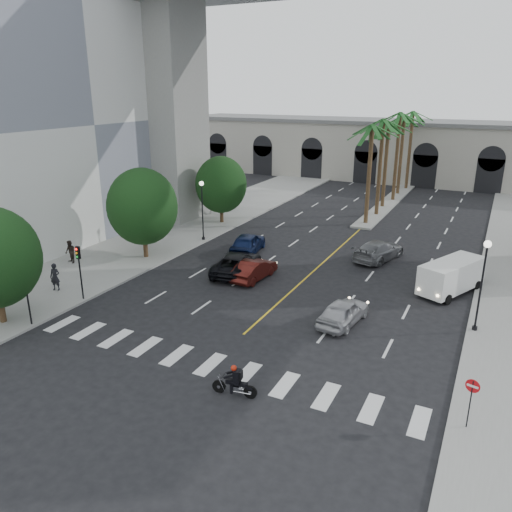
% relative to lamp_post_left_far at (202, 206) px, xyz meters
% --- Properties ---
extents(ground, '(140.00, 140.00, 0.00)m').
position_rel_lamp_post_left_far_xyz_m(ground, '(11.40, -16.00, -3.22)').
color(ground, black).
rests_on(ground, ground).
extents(sidewalk_left, '(8.00, 100.00, 0.15)m').
position_rel_lamp_post_left_far_xyz_m(sidewalk_left, '(-3.60, -1.00, -3.15)').
color(sidewalk_left, gray).
rests_on(sidewalk_left, ground).
extents(median, '(2.00, 24.00, 0.20)m').
position_rel_lamp_post_left_far_xyz_m(median, '(11.40, 22.00, -3.12)').
color(median, gray).
rests_on(median, ground).
extents(building_left, '(16.50, 32.50, 20.60)m').
position_rel_lamp_post_left_far_xyz_m(building_left, '(-15.60, -4.00, 7.09)').
color(building_left, silver).
rests_on(building_left, ground).
extents(pier_building, '(71.00, 10.50, 8.50)m').
position_rel_lamp_post_left_far_xyz_m(pier_building, '(11.40, 39.00, 1.04)').
color(pier_building, '#B1AE9F').
rests_on(pier_building, ground).
extents(bridge, '(75.00, 13.00, 26.00)m').
position_rel_lamp_post_left_far_xyz_m(bridge, '(14.82, 6.00, 15.29)').
color(bridge, gray).
rests_on(bridge, ground).
extents(palm_a, '(3.20, 3.20, 10.30)m').
position_rel_lamp_post_left_far_xyz_m(palm_a, '(11.40, 12.00, 5.88)').
color(palm_a, '#47331E').
rests_on(palm_a, ground).
extents(palm_b, '(3.20, 3.20, 10.60)m').
position_rel_lamp_post_left_far_xyz_m(palm_b, '(11.50, 16.00, 6.15)').
color(palm_b, '#47331E').
rests_on(palm_b, ground).
extents(palm_c, '(3.20, 3.20, 10.10)m').
position_rel_lamp_post_left_far_xyz_m(palm_c, '(11.20, 20.00, 5.69)').
color(palm_c, '#47331E').
rests_on(palm_c, ground).
extents(palm_d, '(3.20, 3.20, 10.90)m').
position_rel_lamp_post_left_far_xyz_m(palm_d, '(11.55, 24.00, 6.43)').
color(palm_d, '#47331E').
rests_on(palm_d, ground).
extents(palm_e, '(3.20, 3.20, 10.40)m').
position_rel_lamp_post_left_far_xyz_m(palm_e, '(11.30, 28.00, 5.97)').
color(palm_e, '#47331E').
rests_on(palm_e, ground).
extents(palm_f, '(3.20, 3.20, 10.70)m').
position_rel_lamp_post_left_far_xyz_m(palm_f, '(11.60, 32.00, 6.24)').
color(palm_f, '#47331E').
rests_on(palm_f, ground).
extents(street_tree_mid, '(5.44, 5.44, 7.21)m').
position_rel_lamp_post_left_far_xyz_m(street_tree_mid, '(-1.60, -6.00, 0.99)').
color(street_tree_mid, '#382616').
rests_on(street_tree_mid, ground).
extents(street_tree_far, '(5.04, 5.04, 6.68)m').
position_rel_lamp_post_left_far_xyz_m(street_tree_far, '(-1.60, 6.00, 0.68)').
color(street_tree_far, '#382616').
rests_on(street_tree_far, ground).
extents(lamp_post_left_far, '(0.40, 0.40, 5.35)m').
position_rel_lamp_post_left_far_xyz_m(lamp_post_left_far, '(0.00, 0.00, 0.00)').
color(lamp_post_left_far, black).
rests_on(lamp_post_left_far, ground).
extents(lamp_post_right, '(0.40, 0.40, 5.35)m').
position_rel_lamp_post_left_far_xyz_m(lamp_post_right, '(22.80, -8.00, 0.00)').
color(lamp_post_right, black).
rests_on(lamp_post_right, ground).
extents(traffic_signal_near, '(0.25, 0.18, 3.65)m').
position_rel_lamp_post_left_far_xyz_m(traffic_signal_near, '(0.10, -18.50, -0.71)').
color(traffic_signal_near, black).
rests_on(traffic_signal_near, ground).
extents(traffic_signal_far, '(0.25, 0.18, 3.65)m').
position_rel_lamp_post_left_far_xyz_m(traffic_signal_far, '(0.10, -14.50, -0.71)').
color(traffic_signal_far, black).
rests_on(traffic_signal_far, ground).
extents(motorcycle_rider, '(2.08, 0.59, 1.51)m').
position_rel_lamp_post_left_far_xyz_m(motorcycle_rider, '(13.78, -19.23, -2.54)').
color(motorcycle_rider, black).
rests_on(motorcycle_rider, ground).
extents(car_a, '(2.28, 4.47, 1.46)m').
position_rel_lamp_post_left_far_xyz_m(car_a, '(15.89, -10.20, -2.49)').
color(car_a, '#A3A3A8').
rests_on(car_a, ground).
extents(car_b, '(1.80, 4.42, 1.42)m').
position_rel_lamp_post_left_far_xyz_m(car_b, '(8.15, -6.21, -2.51)').
color(car_b, '#41100D').
rests_on(car_b, ground).
extents(car_c, '(3.50, 5.93, 1.55)m').
position_rel_lamp_post_left_far_xyz_m(car_c, '(6.50, -5.76, -2.45)').
color(car_c, black).
rests_on(car_c, ground).
extents(car_d, '(3.52, 5.72, 1.55)m').
position_rel_lamp_post_left_far_xyz_m(car_d, '(15.07, 1.90, -2.45)').
color(car_d, slate).
rests_on(car_d, ground).
extents(car_e, '(2.80, 5.19, 1.68)m').
position_rel_lamp_post_left_far_xyz_m(car_e, '(5.01, -1.12, -2.38)').
color(car_e, '#0D183D').
rests_on(car_e, ground).
extents(cargo_van, '(3.89, 5.52, 2.21)m').
position_rel_lamp_post_left_far_xyz_m(cargo_van, '(20.88, -2.71, -1.99)').
color(cargo_van, white).
rests_on(cargo_van, ground).
extents(pedestrian_a, '(0.77, 0.63, 1.84)m').
position_rel_lamp_post_left_far_xyz_m(pedestrian_a, '(-2.56, -14.21, -2.15)').
color(pedestrian_a, black).
rests_on(pedestrian_a, sidewalk_left).
extents(pedestrian_b, '(1.02, 0.91, 1.76)m').
position_rel_lamp_post_left_far_xyz_m(pedestrian_b, '(-5.79, -9.76, -2.19)').
color(pedestrian_b, black).
rests_on(pedestrian_b, sidewalk_left).
extents(do_not_enter_sign, '(0.56, 0.16, 2.31)m').
position_rel_lamp_post_left_far_xyz_m(do_not_enter_sign, '(23.13, -17.19, -1.55)').
color(do_not_enter_sign, black).
rests_on(do_not_enter_sign, ground).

